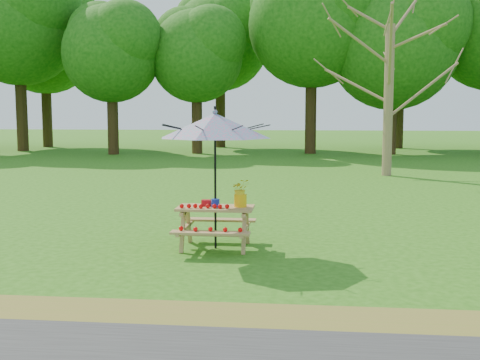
# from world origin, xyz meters

# --- Properties ---
(picnic_table) EXTENTS (1.20, 1.32, 0.67)m
(picnic_table) POSITION_xyz_m (3.59, 0.50, 0.33)
(picnic_table) COLOR #A17C48
(picnic_table) RESTS_ON ground
(patio_umbrella) EXTENTS (2.07, 2.07, 2.25)m
(patio_umbrella) POSITION_xyz_m (3.59, 0.50, 1.95)
(patio_umbrella) COLOR black
(patio_umbrella) RESTS_ON ground
(produce_bins) EXTENTS (0.30, 0.36, 0.13)m
(produce_bins) POSITION_xyz_m (3.52, 0.54, 0.72)
(produce_bins) COLOR #B40E18
(produce_bins) RESTS_ON picnic_table
(tomatoes_row) EXTENTS (0.77, 0.13, 0.07)m
(tomatoes_row) POSITION_xyz_m (3.44, 0.32, 0.71)
(tomatoes_row) COLOR red
(tomatoes_row) RESTS_ON picnic_table
(flower_bucket) EXTENTS (0.33, 0.31, 0.44)m
(flower_bucket) POSITION_xyz_m (3.98, 0.54, 0.90)
(flower_bucket) COLOR yellow
(flower_bucket) RESTS_ON picnic_table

